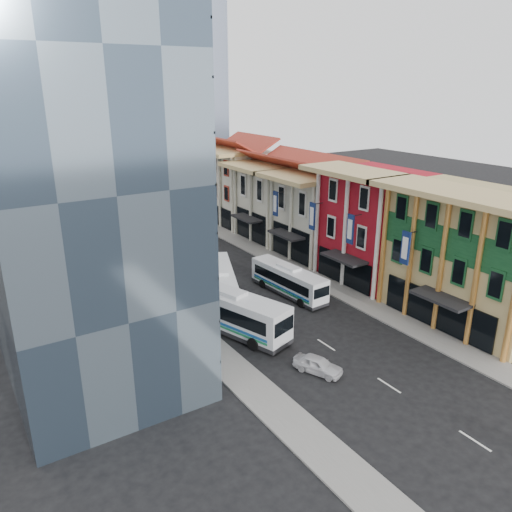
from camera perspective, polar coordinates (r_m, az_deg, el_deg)
ground at (r=37.92m, az=16.10°, el=-14.74°), size 200.00×200.00×0.00m
sidewalk_right at (r=57.33m, az=5.49°, el=-1.95°), size 3.00×90.00×0.15m
sidewalk_left at (r=49.44m, az=-10.36°, el=-5.77°), size 3.00×90.00×0.15m
shophouse_tan at (r=48.36m, az=23.48°, el=-0.13°), size 8.00×14.00×12.00m
shophouse_red at (r=55.49m, az=13.37°, el=3.34°), size 8.00×10.00×12.00m
shophouse_cream_near at (r=62.45m, az=7.09°, el=4.52°), size 8.00×9.00×10.00m
shophouse_cream_mid at (r=69.40m, az=2.36°, el=6.14°), size 8.00×9.00×10.00m
shophouse_cream_far at (r=77.93m, az=-2.09°, el=7.98°), size 8.00×12.00×11.00m
office_tower at (r=40.05m, az=-21.38°, el=9.73°), size 12.00×26.00×30.00m
office_block_far at (r=63.98m, az=-24.02°, el=5.19°), size 10.00×18.00×14.00m
bus_left_near at (r=43.85m, az=-3.17°, el=-6.13°), size 6.42×12.44×3.90m
bus_left_far at (r=49.36m, az=-4.11°, el=-3.30°), size 6.99×11.58×3.67m
bus_right at (r=51.27m, az=3.73°, el=-2.73°), size 2.98×9.94×3.14m
sedan_left at (r=38.63m, az=7.08°, el=-12.23°), size 2.95×4.12×1.30m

